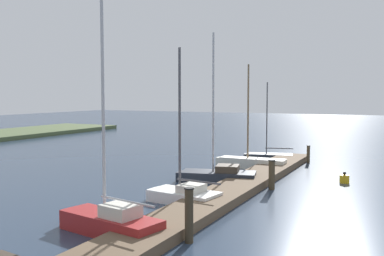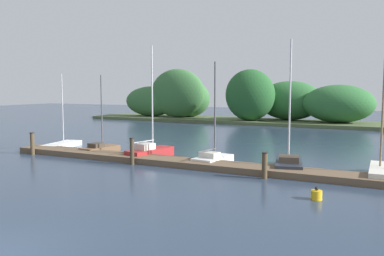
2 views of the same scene
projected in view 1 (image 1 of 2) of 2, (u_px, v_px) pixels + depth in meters
name	position (u px, v px, depth m)	size (l,w,h in m)	color
dock_pier	(211.00, 201.00, 17.02)	(27.53, 1.80, 0.35)	brown
sailboat_2	(108.00, 220.00, 13.63)	(1.80, 3.80, 7.15)	maroon
sailboat_3	(183.00, 193.00, 17.57)	(1.68, 3.23, 6.01)	white
sailboat_4	(216.00, 174.00, 21.64)	(2.19, 3.94, 7.11)	#232833
sailboat_5	(249.00, 162.00, 25.71)	(1.01, 4.04, 5.89)	silver
sailboat_6	(268.00, 156.00, 29.24)	(1.75, 3.24, 4.97)	#232833
mooring_piling_1	(189.00, 215.00, 12.77)	(0.29, 0.29, 1.59)	#3D3323
mooring_piling_2	(272.00, 175.00, 19.90)	(0.32, 0.32, 1.33)	#4C3D28
mooring_piling_3	(308.00, 154.00, 27.53)	(0.23, 0.23, 1.09)	#4C3D28
channel_buoy_0	(344.00, 179.00, 21.40)	(0.45, 0.45, 0.54)	gold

